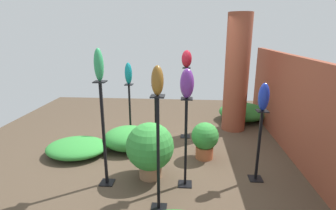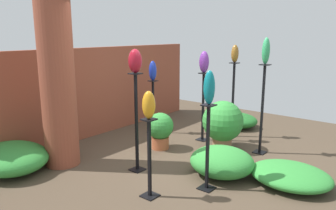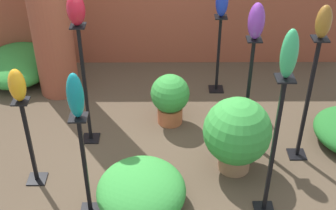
{
  "view_description": "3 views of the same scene",
  "coord_description": "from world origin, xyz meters",
  "px_view_note": "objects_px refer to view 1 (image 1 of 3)",
  "views": [
    {
      "loc": [
        4.51,
        0.41,
        2.19
      ],
      "look_at": [
        -0.02,
        0.06,
        0.92
      ],
      "focal_mm": 28.0,
      "sensor_mm": 36.0,
      "label": 1
    },
    {
      "loc": [
        -4.13,
        -2.94,
        2.06
      ],
      "look_at": [
        -0.15,
        0.28,
        0.93
      ],
      "focal_mm": 35.0,
      "sensor_mm": 36.0,
      "label": 2
    },
    {
      "loc": [
        0.14,
        -4.06,
        3.54
      ],
      "look_at": [
        0.16,
        0.06,
        0.71
      ],
      "focal_mm": 50.0,
      "sensor_mm": 36.0,
      "label": 3
    }
  ],
  "objects_px": {
    "pedestal_bronze": "(158,160)",
    "potted_plant_mid_right": "(205,139)",
    "pedestal_teal": "(130,114)",
    "pedestal_violet": "(186,147)",
    "brick_pillar": "(237,74)",
    "pedestal_amber": "(155,109)",
    "pedestal_ruby": "(186,106)",
    "art_vase_amber": "(155,77)",
    "art_vase_ruby": "(187,59)",
    "art_vase_cobalt": "(264,97)",
    "potted_plant_walkway_edge": "(150,148)",
    "pedestal_cobalt": "(258,149)",
    "pedestal_jade": "(104,139)",
    "art_vase_violet": "(187,83)",
    "art_vase_jade": "(99,65)",
    "art_vase_bronze": "(157,81)",
    "art_vase_teal": "(128,73)"
  },
  "relations": [
    {
      "from": "art_vase_teal",
      "to": "pedestal_bronze",
      "type": "bearing_deg",
      "value": 20.47
    },
    {
      "from": "brick_pillar",
      "to": "pedestal_amber",
      "type": "bearing_deg",
      "value": -87.55
    },
    {
      "from": "art_vase_amber",
      "to": "potted_plant_walkway_edge",
      "type": "distance_m",
      "value": 2.28
    },
    {
      "from": "pedestal_bronze",
      "to": "art_vase_teal",
      "type": "xyz_separation_m",
      "value": [
        -2.28,
        -0.85,
        0.69
      ]
    },
    {
      "from": "potted_plant_mid_right",
      "to": "art_vase_amber",
      "type": "bearing_deg",
      "value": -143.95
    },
    {
      "from": "brick_pillar",
      "to": "art_vase_bronze",
      "type": "distance_m",
      "value": 3.33
    },
    {
      "from": "pedestal_teal",
      "to": "pedestal_amber",
      "type": "bearing_deg",
      "value": 144.62
    },
    {
      "from": "pedestal_amber",
      "to": "pedestal_bronze",
      "type": "height_order",
      "value": "pedestal_bronze"
    },
    {
      "from": "art_vase_violet",
      "to": "art_vase_cobalt",
      "type": "height_order",
      "value": "art_vase_violet"
    },
    {
      "from": "pedestal_violet",
      "to": "art_vase_cobalt",
      "type": "bearing_deg",
      "value": 102.09
    },
    {
      "from": "brick_pillar",
      "to": "pedestal_cobalt",
      "type": "relative_size",
      "value": 2.34
    },
    {
      "from": "art_vase_amber",
      "to": "art_vase_cobalt",
      "type": "relative_size",
      "value": 0.87
    },
    {
      "from": "pedestal_amber",
      "to": "art_vase_bronze",
      "type": "height_order",
      "value": "art_vase_bronze"
    },
    {
      "from": "art_vase_ruby",
      "to": "pedestal_jade",
      "type": "bearing_deg",
      "value": -31.24
    },
    {
      "from": "brick_pillar",
      "to": "art_vase_amber",
      "type": "bearing_deg",
      "value": -87.55
    },
    {
      "from": "brick_pillar",
      "to": "pedestal_violet",
      "type": "relative_size",
      "value": 1.95
    },
    {
      "from": "art_vase_violet",
      "to": "pedestal_violet",
      "type": "bearing_deg",
      "value": 90.0
    },
    {
      "from": "pedestal_cobalt",
      "to": "art_vase_teal",
      "type": "xyz_separation_m",
      "value": [
        -1.47,
        -2.26,
        0.88
      ]
    },
    {
      "from": "brick_pillar",
      "to": "art_vase_ruby",
      "type": "relative_size",
      "value": 7.53
    },
    {
      "from": "art_vase_bronze",
      "to": "pedestal_cobalt",
      "type": "bearing_deg",
      "value": 119.85
    },
    {
      "from": "pedestal_violet",
      "to": "potted_plant_walkway_edge",
      "type": "distance_m",
      "value": 0.58
    },
    {
      "from": "pedestal_ruby",
      "to": "art_vase_amber",
      "type": "xyz_separation_m",
      "value": [
        -0.49,
        -0.7,
        0.51
      ]
    },
    {
      "from": "art_vase_cobalt",
      "to": "art_vase_bronze",
      "type": "bearing_deg",
      "value": -60.15
    },
    {
      "from": "pedestal_amber",
      "to": "art_vase_cobalt",
      "type": "distance_m",
      "value": 2.9
    },
    {
      "from": "art_vase_ruby",
      "to": "brick_pillar",
      "type": "bearing_deg",
      "value": 117.32
    },
    {
      "from": "pedestal_bronze",
      "to": "art_vase_violet",
      "type": "bearing_deg",
      "value": 150.36
    },
    {
      "from": "pedestal_jade",
      "to": "art_vase_ruby",
      "type": "height_order",
      "value": "art_vase_ruby"
    },
    {
      "from": "pedestal_jade",
      "to": "art_vase_jade",
      "type": "height_order",
      "value": "art_vase_jade"
    },
    {
      "from": "potted_plant_walkway_edge",
      "to": "potted_plant_mid_right",
      "type": "bearing_deg",
      "value": 128.8
    },
    {
      "from": "art_vase_amber",
      "to": "art_vase_bronze",
      "type": "distance_m",
      "value": 2.98
    },
    {
      "from": "brick_pillar",
      "to": "art_vase_jade",
      "type": "xyz_separation_m",
      "value": [
        2.46,
        -2.25,
        0.48
      ]
    },
    {
      "from": "pedestal_cobalt",
      "to": "art_vase_bronze",
      "type": "xyz_separation_m",
      "value": [
        0.81,
        -1.41,
        1.16
      ]
    },
    {
      "from": "art_vase_bronze",
      "to": "pedestal_teal",
      "type": "bearing_deg",
      "value": -159.53
    },
    {
      "from": "potted_plant_walkway_edge",
      "to": "art_vase_jade",
      "type": "bearing_deg",
      "value": -69.85
    },
    {
      "from": "pedestal_cobalt",
      "to": "potted_plant_walkway_edge",
      "type": "relative_size",
      "value": 1.26
    },
    {
      "from": "pedestal_bronze",
      "to": "potted_plant_mid_right",
      "type": "relative_size",
      "value": 2.26
    },
    {
      "from": "pedestal_ruby",
      "to": "art_vase_violet",
      "type": "xyz_separation_m",
      "value": [
        1.84,
        0.02,
        0.83
      ]
    },
    {
      "from": "pedestal_violet",
      "to": "art_vase_jade",
      "type": "relative_size",
      "value": 3.02
    },
    {
      "from": "pedestal_jade",
      "to": "pedestal_cobalt",
      "type": "distance_m",
      "value": 2.28
    },
    {
      "from": "art_vase_violet",
      "to": "potted_plant_walkway_edge",
      "type": "distance_m",
      "value": 1.19
    },
    {
      "from": "pedestal_amber",
      "to": "art_vase_bronze",
      "type": "relative_size",
      "value": 3.02
    },
    {
      "from": "pedestal_jade",
      "to": "pedestal_cobalt",
      "type": "height_order",
      "value": "pedestal_jade"
    },
    {
      "from": "pedestal_bronze",
      "to": "art_vase_bronze",
      "type": "xyz_separation_m",
      "value": [
        0.0,
        0.0,
        0.97
      ]
    },
    {
      "from": "pedestal_teal",
      "to": "pedestal_violet",
      "type": "bearing_deg",
      "value": 34.75
    },
    {
      "from": "pedestal_jade",
      "to": "brick_pillar",
      "type": "bearing_deg",
      "value": 137.56
    },
    {
      "from": "pedestal_teal",
      "to": "art_vase_cobalt",
      "type": "distance_m",
      "value": 2.8
    },
    {
      "from": "pedestal_amber",
      "to": "art_vase_amber",
      "type": "height_order",
      "value": "art_vase_amber"
    },
    {
      "from": "brick_pillar",
      "to": "pedestal_violet",
      "type": "xyz_separation_m",
      "value": [
        2.42,
        -1.08,
        -0.68
      ]
    },
    {
      "from": "pedestal_bronze",
      "to": "pedestal_teal",
      "type": "distance_m",
      "value": 2.43
    },
    {
      "from": "pedestal_amber",
      "to": "art_vase_jade",
      "type": "relative_size",
      "value": 2.36
    }
  ]
}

